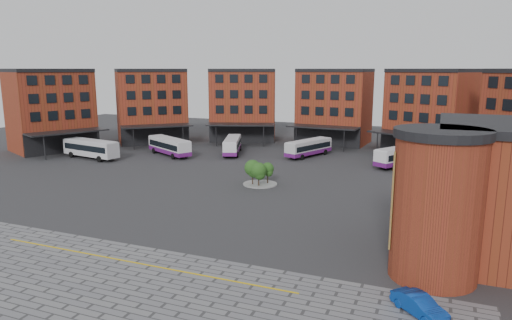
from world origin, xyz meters
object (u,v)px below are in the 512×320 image
at_px(tree_island, 258,171).
at_px(bus_d, 309,147).
at_px(blue_car, 419,305).
at_px(bus_c, 232,145).
at_px(bus_f, 450,163).
at_px(bus_e, 403,156).
at_px(bus_a, 91,148).
at_px(bus_b, 169,146).

distance_m(tree_island, bus_d, 21.39).
distance_m(tree_island, blue_car, 32.54).
relative_size(bus_c, bus_f, 0.95).
bearing_deg(bus_e, bus_a, -132.74).
height_order(tree_island, blue_car, tree_island).
bearing_deg(bus_a, bus_c, -47.31).
bearing_deg(bus_d, blue_car, -45.06).
bearing_deg(bus_b, tree_island, -92.43).
distance_m(tree_island, bus_a, 32.72).
relative_size(bus_a, bus_e, 1.10).
bearing_deg(bus_e, bus_f, 0.70).
bearing_deg(bus_f, bus_e, -178.98).
bearing_deg(bus_a, blue_car, -110.43).
height_order(bus_b, bus_e, bus_b).
height_order(tree_island, bus_d, tree_island).
bearing_deg(bus_c, bus_a, -167.29).
bearing_deg(bus_a, bus_d, -54.68).
bearing_deg(bus_a, bus_b, -44.99).
height_order(bus_d, bus_f, bus_f).
distance_m(bus_b, bus_f, 44.26).
bearing_deg(bus_f, bus_b, -145.30).
bearing_deg(blue_car, bus_f, 39.77).
xyz_separation_m(tree_island, bus_e, (15.98, 19.07, -0.24)).
distance_m(bus_a, bus_e, 49.83).
relative_size(bus_f, blue_car, 2.89).
distance_m(bus_f, blue_car, 40.36).
bearing_deg(bus_d, bus_e, 13.33).
height_order(tree_island, bus_f, tree_island).
xyz_separation_m(bus_a, blue_car, (52.63, -31.37, -1.22)).
relative_size(bus_b, bus_d, 1.03).
height_order(bus_a, bus_e, bus_a).
height_order(bus_a, bus_b, bus_a).
relative_size(bus_d, bus_e, 1.00).
bearing_deg(blue_car, bus_c, 79.43).
bearing_deg(tree_island, bus_c, 123.34).
xyz_separation_m(bus_a, bus_f, (54.69, 8.92, -0.13)).
distance_m(bus_c, blue_car, 54.82).
bearing_deg(bus_c, bus_d, -7.86).
relative_size(bus_d, bus_f, 0.94).
height_order(bus_c, bus_d, bus_c).
bearing_deg(bus_f, tree_island, -113.78).
distance_m(tree_island, bus_c, 22.37).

